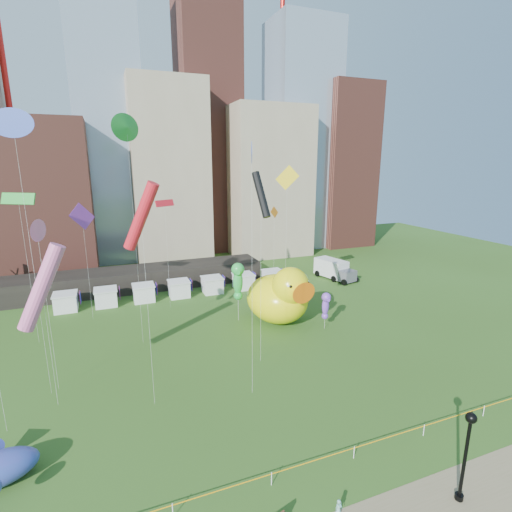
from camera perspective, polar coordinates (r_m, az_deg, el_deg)
name	(u,v)px	position (r m, az deg, el deg)	size (l,w,h in m)	color
ground	(271,485)	(27.49, 2.31, -30.78)	(160.00, 160.00, 0.00)	#305019
skyline	(157,150)	(79.59, -14.49, 14.99)	(101.00, 23.00, 68.00)	brown
crane_right	(286,27)	(94.72, 4.48, 30.78)	(23.00, 1.00, 76.00)	red
pavilion	(140,278)	(62.53, -16.85, -3.19)	(38.00, 6.00, 3.20)	black
vendor_tents	(179,289)	(57.55, -11.30, -4.84)	(33.24, 2.80, 2.40)	white
caution_tape	(272,476)	(27.01, 2.32, -29.75)	(50.00, 0.06, 0.90)	white
big_duck	(280,296)	(46.89, 3.56, -5.94)	(8.57, 10.38, 7.48)	#FFF10D
small_duck	(281,305)	(49.78, 3.70, -7.23)	(3.55, 4.26, 3.06)	white
seahorse_green	(238,278)	(46.76, -2.66, -3.32)	(1.97, 2.24, 7.44)	silver
seahorse_purple	(326,304)	(45.86, 10.32, -6.97)	(1.33, 1.54, 4.54)	silver
lamppost	(467,447)	(27.01, 28.76, -23.52)	(0.62, 0.62, 5.95)	black
box_truck	(334,269)	(66.12, 11.45, -1.93)	(4.42, 7.83, 3.15)	silver
toddler	(339,507)	(26.16, 12.15, -32.57)	(0.32, 0.23, 0.91)	white
kite_0	(141,216)	(29.14, -16.64, 5.65)	(3.06, 2.21, 18.00)	silver
kite_1	(37,231)	(34.89, -29.71, 3.25)	(0.73, 1.75, 14.89)	silver
kite_3	(127,128)	(40.57, -18.61, 17.57)	(2.02, 2.15, 23.75)	silver
kite_4	(287,180)	(47.21, 4.65, 11.14)	(2.22, 2.04, 18.87)	silver
kite_5	(13,124)	(34.14, -32.36, 16.22)	(2.07, 0.87, 23.03)	silver
kite_6	(274,216)	(51.69, 2.73, 5.97)	(1.46, 0.74, 13.51)	silver
kite_7	(82,217)	(50.13, -24.36, 5.22)	(2.75, 1.87, 14.61)	silver
kite_8	(165,204)	(50.80, -13.38, 7.52)	(2.57, 1.61, 14.52)	silver
kite_9	(42,287)	(33.27, -29.17, -4.07)	(4.05, 1.56, 13.43)	silver
kite_10	(261,195)	(34.78, 0.76, 9.03)	(1.27, 2.52, 18.45)	silver
kite_11	(18,199)	(45.53, -31.78, 7.16)	(3.47, 2.41, 16.24)	silver
kite_13	(252,169)	(29.22, -0.64, 12.77)	(0.55, 1.52, 20.74)	silver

